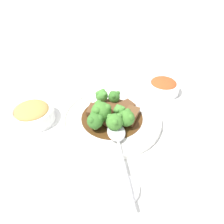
# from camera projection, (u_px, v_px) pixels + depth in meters

# --- Properties ---
(ground_plane) EXTENTS (4.00, 4.00, 0.00)m
(ground_plane) POSITION_uv_depth(u_px,v_px,m) (112.00, 121.00, 0.62)
(ground_plane) COLOR white
(main_plate) EXTENTS (0.28, 0.28, 0.02)m
(main_plate) POSITION_uv_depth(u_px,v_px,m) (112.00, 118.00, 0.62)
(main_plate) COLOR white
(main_plate) RESTS_ON ground_plane
(beef_strip_0) EXTENTS (0.06, 0.06, 0.01)m
(beef_strip_0) POSITION_uv_depth(u_px,v_px,m) (115.00, 121.00, 0.59)
(beef_strip_0) COLOR brown
(beef_strip_0) RESTS_ON main_plate
(beef_strip_1) EXTENTS (0.05, 0.08, 0.02)m
(beef_strip_1) POSITION_uv_depth(u_px,v_px,m) (131.00, 116.00, 0.60)
(beef_strip_1) COLOR brown
(beef_strip_1) RESTS_ON main_plate
(beef_strip_2) EXTENTS (0.08, 0.05, 0.01)m
(beef_strip_2) POSITION_uv_depth(u_px,v_px,m) (108.00, 107.00, 0.63)
(beef_strip_2) COLOR brown
(beef_strip_2) RESTS_ON main_plate
(beef_strip_3) EXTENTS (0.03, 0.05, 0.01)m
(beef_strip_3) POSITION_uv_depth(u_px,v_px,m) (93.00, 109.00, 0.62)
(beef_strip_3) COLOR brown
(beef_strip_3) RESTS_ON main_plate
(beef_strip_4) EXTENTS (0.08, 0.07, 0.01)m
(beef_strip_4) POSITION_uv_depth(u_px,v_px,m) (122.00, 107.00, 0.63)
(beef_strip_4) COLOR brown
(beef_strip_4) RESTS_ON main_plate
(broccoli_floret_0) EXTENTS (0.04, 0.04, 0.05)m
(broccoli_floret_0) POSITION_uv_depth(u_px,v_px,m) (95.00, 121.00, 0.56)
(broccoli_floret_0) COLOR #7FA84C
(broccoli_floret_0) RESTS_ON main_plate
(broccoli_floret_1) EXTENTS (0.03, 0.03, 0.04)m
(broccoli_floret_1) POSITION_uv_depth(u_px,v_px,m) (115.00, 97.00, 0.64)
(broccoli_floret_1) COLOR #8EB756
(broccoli_floret_1) RESTS_ON main_plate
(broccoli_floret_2) EXTENTS (0.04, 0.04, 0.04)m
(broccoli_floret_2) POSITION_uv_depth(u_px,v_px,m) (102.00, 96.00, 0.64)
(broccoli_floret_2) COLOR #8EB756
(broccoli_floret_2) RESTS_ON main_plate
(broccoli_floret_3) EXTENTS (0.05, 0.05, 0.06)m
(broccoli_floret_3) POSITION_uv_depth(u_px,v_px,m) (101.00, 111.00, 0.58)
(broccoli_floret_3) COLOR #7FA84C
(broccoli_floret_3) RESTS_ON main_plate
(broccoli_floret_4) EXTENTS (0.04, 0.04, 0.05)m
(broccoli_floret_4) POSITION_uv_depth(u_px,v_px,m) (114.00, 122.00, 0.55)
(broccoli_floret_4) COLOR #8EB756
(broccoli_floret_4) RESTS_ON main_plate
(broccoli_floret_5) EXTENTS (0.04, 0.04, 0.05)m
(broccoli_floret_5) POSITION_uv_depth(u_px,v_px,m) (126.00, 118.00, 0.57)
(broccoli_floret_5) COLOR #8EB756
(broccoli_floret_5) RESTS_ON main_plate
(broccoli_floret_6) EXTENTS (0.03, 0.03, 0.04)m
(broccoli_floret_6) POSITION_uv_depth(u_px,v_px,m) (119.00, 111.00, 0.59)
(broccoli_floret_6) COLOR #8EB756
(broccoli_floret_6) RESTS_ON main_plate
(serving_spoon) EXTENTS (0.08, 0.23, 0.01)m
(serving_spoon) POSITION_uv_depth(u_px,v_px,m) (118.00, 137.00, 0.54)
(serving_spoon) COLOR silver
(serving_spoon) RESTS_ON main_plate
(side_bowl_kimchi) EXTENTS (0.11, 0.11, 0.04)m
(side_bowl_kimchi) POSITION_uv_depth(u_px,v_px,m) (163.00, 86.00, 0.72)
(side_bowl_kimchi) COLOR white
(side_bowl_kimchi) RESTS_ON ground_plane
(side_bowl_appetizer) EXTENTS (0.12, 0.12, 0.05)m
(side_bowl_appetizer) POSITION_uv_depth(u_px,v_px,m) (32.00, 113.00, 0.61)
(side_bowl_appetizer) COLOR white
(side_bowl_appetizer) RESTS_ON ground_plane
(sauce_dish) EXTENTS (0.07, 0.07, 0.01)m
(sauce_dish) POSITION_uv_depth(u_px,v_px,m) (124.00, 189.00, 0.45)
(sauce_dish) COLOR white
(sauce_dish) RESTS_ON ground_plane
(paper_napkin) EXTENTS (0.12, 0.09, 0.01)m
(paper_napkin) POSITION_uv_depth(u_px,v_px,m) (104.00, 186.00, 0.46)
(paper_napkin) COLOR silver
(paper_napkin) RESTS_ON ground_plane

